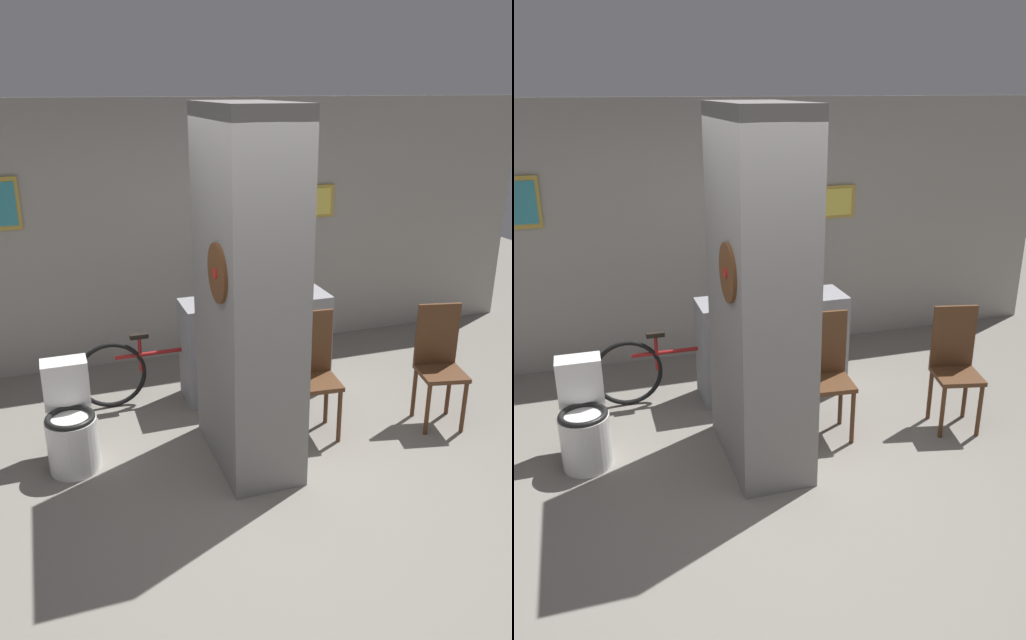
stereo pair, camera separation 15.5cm
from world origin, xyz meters
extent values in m
plane|color=slate|center=(0.00, 0.00, 0.00)|extent=(14.00, 14.00, 0.00)
cube|color=gray|center=(0.00, 2.63, 1.30)|extent=(8.00, 0.06, 2.60)
cube|color=#B79338|center=(-1.60, 2.58, 1.70)|extent=(0.36, 0.02, 0.48)
cube|color=teal|center=(-1.60, 2.57, 1.70)|extent=(0.30, 0.01, 0.39)
cube|color=#B79338|center=(1.50, 2.58, 1.55)|extent=(0.44, 0.02, 0.34)
cube|color=#E0CC4C|center=(1.50, 2.57, 1.55)|extent=(0.36, 0.01, 0.28)
cube|color=#B79338|center=(0.70, 2.58, 1.85)|extent=(0.28, 0.02, 0.38)
cube|color=#B24C8C|center=(0.70, 2.57, 1.85)|extent=(0.23, 0.01, 0.31)
cube|color=gray|center=(0.07, 0.53, 1.30)|extent=(0.53, 1.05, 2.60)
cylinder|color=#593319|center=(-0.21, 0.32, 1.55)|extent=(0.03, 0.40, 0.40)
cylinder|color=red|center=(-0.23, 0.32, 1.55)|extent=(0.01, 0.07, 0.07)
cube|color=gray|center=(0.48, 1.54, 0.46)|extent=(1.35, 0.44, 0.92)
cylinder|color=white|center=(-1.22, 0.77, 0.21)|extent=(0.37, 0.37, 0.42)
torus|color=black|center=(-1.22, 0.77, 0.43)|extent=(0.36, 0.36, 0.04)
cube|color=white|center=(-1.22, 1.02, 0.60)|extent=(0.34, 0.20, 0.36)
cylinder|color=#4C2D19|center=(0.50, 0.49, 0.23)|extent=(0.04, 0.04, 0.45)
cylinder|color=#4C2D19|center=(0.81, 0.46, 0.23)|extent=(0.04, 0.04, 0.45)
cylinder|color=#4C2D19|center=(0.53, 0.80, 0.23)|extent=(0.04, 0.04, 0.45)
cylinder|color=#4C2D19|center=(0.84, 0.77, 0.23)|extent=(0.04, 0.04, 0.45)
cube|color=#4C2D19|center=(0.67, 0.63, 0.47)|extent=(0.39, 0.39, 0.04)
cube|color=#4C2D19|center=(0.69, 0.80, 0.76)|extent=(0.36, 0.06, 0.53)
cylinder|color=#4C2D19|center=(1.54, 0.33, 0.23)|extent=(0.04, 0.04, 0.45)
cylinder|color=#4C2D19|center=(1.84, 0.26, 0.23)|extent=(0.04, 0.04, 0.45)
cylinder|color=#4C2D19|center=(1.60, 0.63, 0.23)|extent=(0.04, 0.04, 0.45)
cylinder|color=#4C2D19|center=(1.90, 0.56, 0.23)|extent=(0.04, 0.04, 0.45)
cube|color=#4C2D19|center=(1.72, 0.45, 0.47)|extent=(0.43, 0.43, 0.04)
cube|color=#4C2D19|center=(1.76, 0.61, 0.76)|extent=(0.36, 0.11, 0.53)
torus|color=black|center=(-0.83, 1.65, 0.31)|extent=(0.62, 0.04, 0.62)
torus|color=black|center=(0.22, 1.65, 0.31)|extent=(0.62, 0.04, 0.62)
cylinder|color=maroon|center=(-0.30, 1.65, 0.47)|extent=(0.97, 0.04, 0.04)
cylinder|color=maroon|center=(-0.57, 1.65, 0.47)|extent=(0.03, 0.03, 0.32)
cylinder|color=maroon|center=(0.17, 1.65, 0.47)|extent=(0.03, 0.03, 0.29)
cube|color=black|center=(-0.57, 1.65, 0.64)|extent=(0.16, 0.06, 0.04)
cylinder|color=#262626|center=(0.17, 1.65, 0.61)|extent=(0.03, 0.42, 0.03)
cylinder|color=silver|center=(0.42, 1.50, 1.02)|extent=(0.07, 0.07, 0.20)
cylinder|color=silver|center=(0.42, 1.50, 1.16)|extent=(0.03, 0.03, 0.09)
sphere|color=#333333|center=(0.42, 1.50, 1.22)|extent=(0.03, 0.03, 0.03)
cylinder|color=#19598C|center=(0.53, 1.59, 0.99)|extent=(0.07, 0.07, 0.15)
cylinder|color=#19598C|center=(0.53, 1.59, 1.10)|extent=(0.03, 0.03, 0.06)
sphere|color=#333333|center=(0.53, 1.59, 1.14)|extent=(0.03, 0.03, 0.03)
camera|label=1|loc=(-1.26, -3.45, 2.69)|focal=35.00mm
camera|label=2|loc=(-1.11, -3.50, 2.69)|focal=35.00mm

